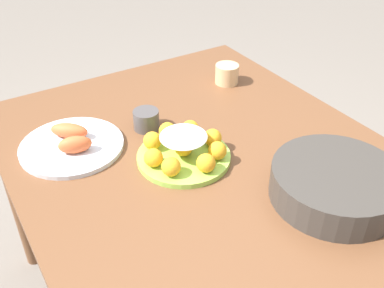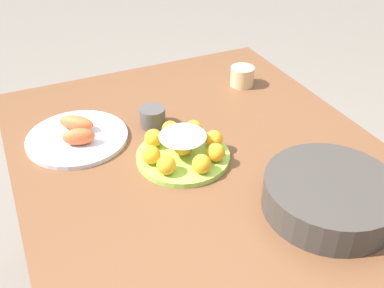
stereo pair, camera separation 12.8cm
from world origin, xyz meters
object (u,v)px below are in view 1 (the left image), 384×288
at_px(cake_plate, 184,150).
at_px(cup_far, 227,74).
at_px(dining_table, 200,176).
at_px(serving_bowl, 336,183).
at_px(cup_near, 146,120).
at_px(seafood_platter, 72,144).

relative_size(cake_plate, cup_far, 3.12).
relative_size(dining_table, serving_bowl, 3.76).
height_order(cake_plate, serving_bowl, cake_plate).
distance_m(cup_near, cup_far, 0.42).
height_order(cake_plate, seafood_platter, cake_plate).
relative_size(cake_plate, seafood_platter, 0.88).
height_order(dining_table, seafood_platter, seafood_platter).
distance_m(cake_plate, serving_bowl, 0.42).
bearing_deg(dining_table, serving_bowl, 28.12).
distance_m(serving_bowl, cup_near, 0.60).
height_order(dining_table, cake_plate, cake_plate).
bearing_deg(serving_bowl, cup_far, 168.47).
relative_size(cup_near, cup_far, 0.94).
bearing_deg(cup_far, serving_bowl, -11.53).
bearing_deg(cup_far, dining_table, -45.12).
bearing_deg(seafood_platter, cup_far, 99.40).
height_order(seafood_platter, cup_near, seafood_platter).
xyz_separation_m(dining_table, cup_near, (-0.20, -0.08, 0.12)).
distance_m(dining_table, seafood_platter, 0.40).
height_order(dining_table, serving_bowl, serving_bowl).
bearing_deg(cup_near, seafood_platter, -94.53).
xyz_separation_m(cake_plate, cup_near, (-0.20, -0.02, -0.00)).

